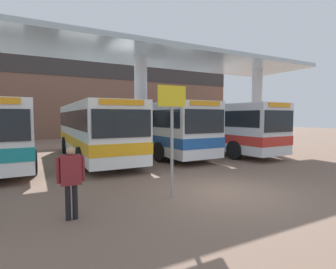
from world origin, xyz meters
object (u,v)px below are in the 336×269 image
object	(u,v)px
pedestrian_waiting	(71,175)
info_sign_platform	(172,119)
transit_bus_far_right_bay	(215,126)
transit_bus_left_bay	(1,130)
transit_bus_center_bay	(94,128)
transit_bus_right_bay	(150,126)

from	to	relation	value
pedestrian_waiting	info_sign_platform	bearing A→B (deg)	8.06
transit_bus_far_right_bay	transit_bus_left_bay	bearing A→B (deg)	-7.59
transit_bus_center_bay	info_sign_platform	bearing A→B (deg)	93.43
transit_bus_center_bay	info_sign_platform	xyz separation A→B (m)	(0.39, -8.62, 0.59)
transit_bus_left_bay	pedestrian_waiting	world-z (taller)	transit_bus_left_bay
transit_bus_right_bay	transit_bus_far_right_bay	bearing A→B (deg)	152.94
transit_bus_right_bay	transit_bus_left_bay	bearing A→B (deg)	4.20
transit_bus_left_bay	transit_bus_center_bay	world-z (taller)	transit_bus_center_bay
transit_bus_left_bay	info_sign_platform	world-z (taller)	info_sign_platform
transit_bus_left_bay	info_sign_platform	distance (m)	10.01
transit_bus_left_bay	transit_bus_far_right_bay	world-z (taller)	transit_bus_far_right_bay
transit_bus_center_bay	transit_bus_right_bay	xyz separation A→B (m)	(3.95, 0.88, 0.04)
transit_bus_center_bay	pedestrian_waiting	world-z (taller)	transit_bus_center_bay
transit_bus_far_right_bay	info_sign_platform	bearing A→B (deg)	42.85
transit_bus_left_bay	transit_bus_far_right_bay	xyz separation A→B (m)	(12.40, -1.14, 0.04)
transit_bus_center_bay	transit_bus_far_right_bay	xyz separation A→B (m)	(7.91, -1.04, 0.02)
transit_bus_right_bay	info_sign_platform	distance (m)	10.16
transit_bus_left_bay	transit_bus_right_bay	size ratio (longest dim) A/B	0.86
transit_bus_left_bay	transit_bus_center_bay	distance (m)	4.50
transit_bus_center_bay	pedestrian_waiting	xyz separation A→B (m)	(-2.47, -8.97, -0.70)
transit_bus_left_bay	transit_bus_right_bay	world-z (taller)	transit_bus_right_bay
transit_bus_far_right_bay	pedestrian_waiting	xyz separation A→B (m)	(-10.38, -7.93, -0.72)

